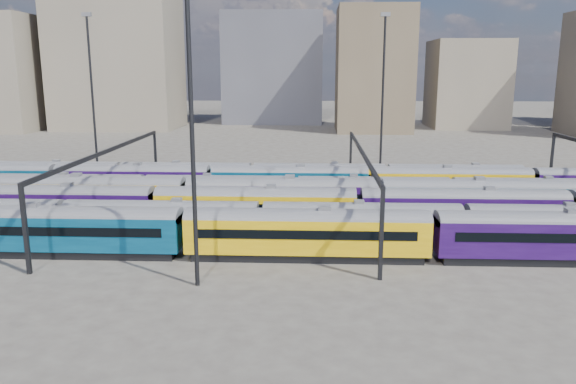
{
  "coord_description": "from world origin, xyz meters",
  "views": [
    {
      "loc": [
        4.32,
        -64.63,
        17.25
      ],
      "look_at": [
        1.38,
        0.21,
        3.0
      ],
      "focal_mm": 35.0,
      "sensor_mm": 36.0,
      "label": 1
    }
  ],
  "objects_px": {
    "rake_1": "(361,218)",
    "mast_2": "(191,113)",
    "rake_2": "(155,202)",
    "rake_0": "(433,230)"
  },
  "relations": [
    {
      "from": "rake_1",
      "to": "mast_2",
      "type": "relative_size",
      "value": 3.94
    },
    {
      "from": "rake_2",
      "to": "rake_0",
      "type": "bearing_deg",
      "value": -19.39
    },
    {
      "from": "rake_1",
      "to": "rake_2",
      "type": "xyz_separation_m",
      "value": [
        -22.38,
        5.0,
        0.29
      ]
    },
    {
      "from": "rake_0",
      "to": "mast_2",
      "type": "height_order",
      "value": "mast_2"
    },
    {
      "from": "rake_0",
      "to": "rake_2",
      "type": "xyz_separation_m",
      "value": [
        -28.42,
        10.0,
        -0.06
      ]
    },
    {
      "from": "rake_2",
      "to": "mast_2",
      "type": "height_order",
      "value": "mast_2"
    },
    {
      "from": "rake_1",
      "to": "rake_2",
      "type": "height_order",
      "value": "rake_2"
    },
    {
      "from": "rake_0",
      "to": "rake_2",
      "type": "distance_m",
      "value": 30.13
    },
    {
      "from": "rake_1",
      "to": "rake_2",
      "type": "distance_m",
      "value": 22.93
    },
    {
      "from": "mast_2",
      "to": "rake_1",
      "type": "bearing_deg",
      "value": 40.15
    }
  ]
}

